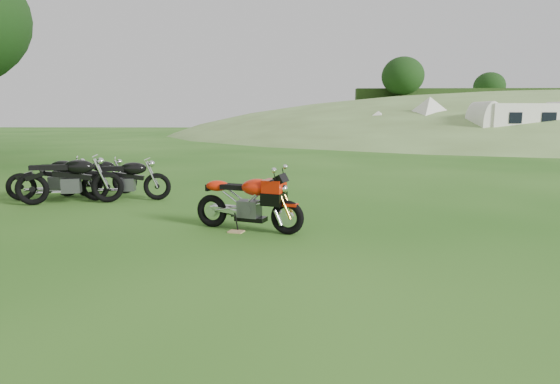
# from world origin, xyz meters

# --- Properties ---
(ground) EXTENTS (120.00, 120.00, 0.00)m
(ground) POSITION_xyz_m (0.00, 0.00, 0.00)
(ground) COLOR #1D5111
(ground) RESTS_ON ground
(hillside) EXTENTS (80.00, 64.00, 8.00)m
(hillside) POSITION_xyz_m (24.00, 40.00, 0.00)
(hillside) COLOR #5C783D
(hillside) RESTS_ON ground
(hedgerow) EXTENTS (36.00, 1.20, 8.60)m
(hedgerow) POSITION_xyz_m (24.00, 40.00, 0.00)
(hedgerow) COLOR #1B3411
(hedgerow) RESTS_ON ground
(sport_motorcycle) EXTENTS (1.81, 1.03, 1.06)m
(sport_motorcycle) POSITION_xyz_m (-0.75, 0.66, 0.53)
(sport_motorcycle) COLOR red
(sport_motorcycle) RESTS_ON ground
(plywood_board) EXTENTS (0.27, 0.24, 0.02)m
(plywood_board) POSITION_xyz_m (-0.94, 0.54, 0.01)
(plywood_board) COLOR tan
(plywood_board) RESTS_ON ground
(vintage_moto_a) EXTENTS (1.86, 0.58, 0.96)m
(vintage_moto_a) POSITION_xyz_m (-3.62, 3.19, 0.48)
(vintage_moto_a) COLOR black
(vintage_moto_a) RESTS_ON ground
(vintage_moto_b) EXTENTS (1.88, 1.11, 0.98)m
(vintage_moto_b) POSITION_xyz_m (-5.23, 3.34, 0.49)
(vintage_moto_b) COLOR black
(vintage_moto_b) RESTS_ON ground
(vintage_moto_c) EXTENTS (2.08, 0.93, 1.07)m
(vintage_moto_c) POSITION_xyz_m (-4.63, 2.77, 0.53)
(vintage_moto_c) COLOR black
(vintage_moto_c) RESTS_ON ground
(vintage_moto_d) EXTENTS (1.76, 0.96, 0.91)m
(vintage_moto_d) POSITION_xyz_m (-4.56, 3.87, 0.45)
(vintage_moto_d) COLOR black
(vintage_moto_d) RESTS_ON ground
(tent_mid) EXTENTS (3.41, 3.41, 2.25)m
(tent_mid) POSITION_xyz_m (5.17, 22.77, 1.13)
(tent_mid) COLOR silver
(tent_mid) RESTS_ON ground
(tent_right) EXTENTS (4.15, 4.15, 2.77)m
(tent_right) POSITION_xyz_m (8.10, 22.16, 1.39)
(tent_right) COLOR white
(tent_right) RESTS_ON ground
(caravan) EXTENTS (5.43, 2.92, 2.43)m
(caravan) POSITION_xyz_m (11.91, 18.62, 1.22)
(caravan) COLOR white
(caravan) RESTS_ON ground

